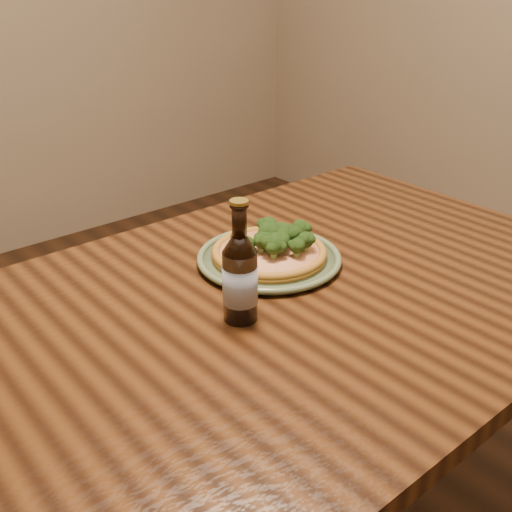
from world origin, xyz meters
TOP-DOWN VIEW (x-y plane):
  - table at (0.00, 0.10)m, footprint 1.60×0.90m
  - plate at (0.17, 0.21)m, footprint 0.30×0.30m
  - pizza at (0.17, 0.21)m, footprint 0.24×0.24m
  - beer_bottle at (-0.02, 0.08)m, footprint 0.06×0.06m

SIDE VIEW (x-z plane):
  - table at x=0.00m, z-range 0.28..1.03m
  - plate at x=0.17m, z-range 0.75..0.77m
  - pizza at x=0.17m, z-range 0.75..0.82m
  - beer_bottle at x=-0.02m, z-range 0.72..0.95m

